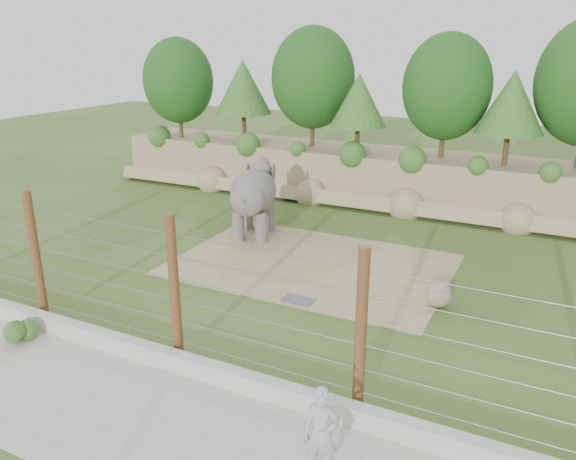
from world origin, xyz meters
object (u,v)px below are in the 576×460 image
at_px(elephant, 254,202).
at_px(zookeeper, 321,432).
at_px(barrier_fence, 174,289).
at_px(stone_ball, 439,295).

height_order(elephant, zookeeper, elephant).
height_order(barrier_fence, zookeeper, barrier_fence).
distance_m(elephant, barrier_fence, 9.90).
distance_m(elephant, zookeeper, 14.13).
relative_size(elephant, stone_ball, 4.63).
bearing_deg(stone_ball, barrier_fence, -132.13).
relative_size(elephant, barrier_fence, 0.18).
bearing_deg(barrier_fence, zookeeper, -23.41).
bearing_deg(zookeeper, stone_ball, 78.34).
distance_m(stone_ball, zookeeper, 8.28).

